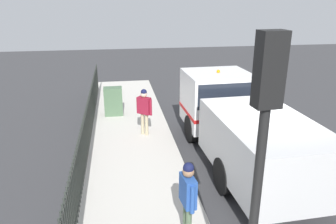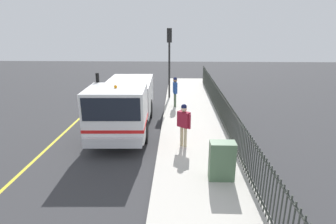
# 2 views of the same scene
# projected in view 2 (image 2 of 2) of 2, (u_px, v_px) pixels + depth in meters

# --- Properties ---
(ground_plane) EXTENTS (49.86, 49.86, 0.00)m
(ground_plane) POSITION_uv_depth(u_px,v_px,m) (123.00, 121.00, 13.55)
(ground_plane) COLOR #38383A
(ground_plane) RESTS_ON ground
(sidewalk_slab) EXTENTS (3.01, 22.66, 0.12)m
(sidewalk_slab) POSITION_uv_depth(u_px,v_px,m) (193.00, 120.00, 13.42)
(sidewalk_slab) COLOR beige
(sidewalk_slab) RESTS_ON ground
(lane_marking) EXTENTS (0.12, 20.40, 0.01)m
(lane_marking) POSITION_uv_depth(u_px,v_px,m) (78.00, 120.00, 13.62)
(lane_marking) COLOR yellow
(lane_marking) RESTS_ON ground
(work_truck) EXTENTS (2.45, 6.83, 2.73)m
(work_truck) POSITION_uv_depth(u_px,v_px,m) (124.00, 102.00, 11.97)
(work_truck) COLOR white
(work_truck) RESTS_ON ground
(worker_standing) EXTENTS (0.51, 0.46, 1.70)m
(worker_standing) POSITION_uv_depth(u_px,v_px,m) (184.00, 121.00, 10.03)
(worker_standing) COLOR maroon
(worker_standing) RESTS_ON sidewalk_slab
(pedestrian_distant) EXTENTS (0.27, 0.64, 1.73)m
(pedestrian_distant) POSITION_uv_depth(u_px,v_px,m) (175.00, 89.00, 15.26)
(pedestrian_distant) COLOR #264C99
(pedestrian_distant) RESTS_ON sidewalk_slab
(iron_fence) EXTENTS (0.04, 19.30, 1.38)m
(iron_fence) POSITION_uv_depth(u_px,v_px,m) (221.00, 106.00, 13.14)
(iron_fence) COLOR #2D332D
(iron_fence) RESTS_ON sidewalk_slab
(traffic_light_near) EXTENTS (0.31, 0.23, 4.37)m
(traffic_light_near) POSITION_uv_depth(u_px,v_px,m) (169.00, 50.00, 16.64)
(traffic_light_near) COLOR black
(traffic_light_near) RESTS_ON sidewalk_slab
(utility_cabinet) EXTENTS (0.75, 0.43, 1.20)m
(utility_cabinet) POSITION_uv_depth(u_px,v_px,m) (222.00, 161.00, 7.96)
(utility_cabinet) COLOR #4C6B4C
(utility_cabinet) RESTS_ON sidewalk_slab
(traffic_cone) EXTENTS (0.48, 0.48, 0.68)m
(traffic_cone) POSITION_uv_depth(u_px,v_px,m) (99.00, 112.00, 13.81)
(traffic_cone) COLOR orange
(traffic_cone) RESTS_ON ground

